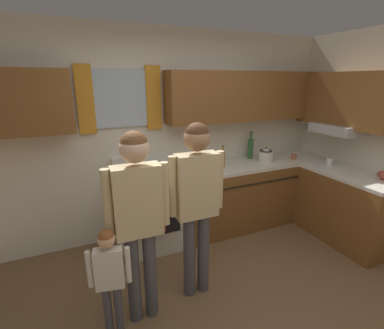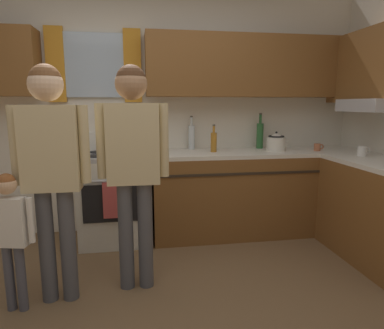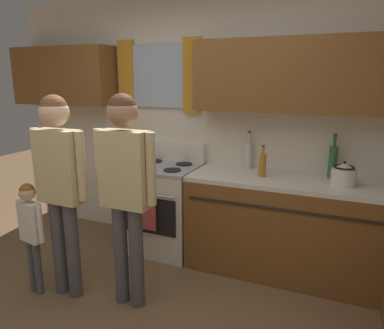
{
  "view_description": "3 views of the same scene",
  "coord_description": "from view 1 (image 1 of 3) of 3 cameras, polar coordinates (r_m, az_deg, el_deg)",
  "views": [
    {
      "loc": [
        -1.13,
        -1.49,
        2.0
      ],
      "look_at": [
        0.02,
        1.1,
        1.13
      ],
      "focal_mm": 26.06,
      "sensor_mm": 36.0,
      "label": 1
    },
    {
      "loc": [
        -0.14,
        -1.88,
        1.39
      ],
      "look_at": [
        0.28,
        0.69,
        0.92
      ],
      "focal_mm": 31.57,
      "sensor_mm": 36.0,
      "label": 2
    },
    {
      "loc": [
        1.3,
        -1.62,
        1.77
      ],
      "look_at": [
        0.25,
        0.84,
        1.13
      ],
      "focal_mm": 33.91,
      "sensor_mm": 36.0,
      "label": 3
    }
  ],
  "objects": [
    {
      "name": "ground_plane",
      "position": [
        2.73,
        10.41,
        -30.28
      ],
      "size": [
        12.0,
        12.0,
        0.0
      ],
      "primitive_type": "plane",
      "color": "brown"
    },
    {
      "name": "back_wall_unit",
      "position": [
        3.55,
        -4.3,
        8.68
      ],
      "size": [
        4.6,
        0.42,
        2.6
      ],
      "color": "silver",
      "rests_on": "ground"
    },
    {
      "name": "kitchen_counter_run",
      "position": [
        4.05,
        17.72,
        -6.3
      ],
      "size": [
        2.3,
        1.75,
        0.9
      ],
      "color": "brown",
      "rests_on": "ground"
    },
    {
      "name": "stove_oven",
      "position": [
        3.48,
        -8.93,
        -9.29
      ],
      "size": [
        0.7,
        0.67,
        1.1
      ],
      "color": "silver",
      "rests_on": "ground"
    },
    {
      "name": "bottle_tall_clear",
      "position": [
        3.76,
        1.82,
        2.24
      ],
      "size": [
        0.07,
        0.07,
        0.37
      ],
      "color": "silver",
      "rests_on": "kitchen_counter_run"
    },
    {
      "name": "bottle_oil_amber",
      "position": [
        3.64,
        6.27,
        1.14
      ],
      "size": [
        0.06,
        0.06,
        0.29
      ],
      "color": "#B27223",
      "rests_on": "kitchen_counter_run"
    },
    {
      "name": "bottle_wine_green",
      "position": [
        4.11,
        11.87,
        3.31
      ],
      "size": [
        0.08,
        0.08,
        0.39
      ],
      "color": "#2D6633",
      "rests_on": "kitchen_counter_run"
    },
    {
      "name": "cup_terracotta",
      "position": [
        4.24,
        20.1,
        1.51
      ],
      "size": [
        0.11,
        0.07,
        0.08
      ],
      "color": "#B76642",
      "rests_on": "kitchen_counter_run"
    },
    {
      "name": "mug_ceramic_white",
      "position": [
        4.14,
        26.32,
        0.5
      ],
      "size": [
        0.13,
        0.08,
        0.09
      ],
      "color": "white",
      "rests_on": "kitchen_counter_run"
    },
    {
      "name": "stovetop_kettle",
      "position": [
        4.0,
        14.86,
        1.92
      ],
      "size": [
        0.27,
        0.2,
        0.21
      ],
      "color": "silver",
      "rests_on": "kitchen_counter_run"
    },
    {
      "name": "adult_holding_child",
      "position": [
        2.23,
        -11.02,
        -8.81
      ],
      "size": [
        0.51,
        0.22,
        1.65
      ],
      "color": "#4C4C51",
      "rests_on": "ground"
    },
    {
      "name": "adult_in_plaid",
      "position": [
        2.46,
        0.96,
        -5.7
      ],
      "size": [
        0.52,
        0.23,
        1.66
      ],
      "color": "#4C4C51",
      "rests_on": "ground"
    },
    {
      "name": "small_child",
      "position": [
        2.35,
        -16.53,
        -20.37
      ],
      "size": [
        0.32,
        0.13,
        0.96
      ],
      "color": "#4C4C56",
      "rests_on": "ground"
    }
  ]
}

